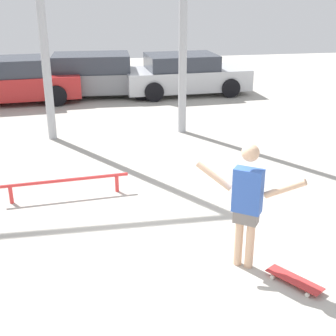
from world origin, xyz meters
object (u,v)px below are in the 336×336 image
at_px(skateboard, 294,280).
at_px(parked_car_grey, 96,76).
at_px(skateboarder, 247,200).
at_px(parked_car_silver, 185,75).
at_px(grind_rail, 65,183).
at_px(parked_car_red, 12,81).

distance_m(skateboard, parked_car_grey, 11.28).
relative_size(skateboarder, parked_car_silver, 0.41).
bearing_deg(grind_rail, skateboard, -47.19).
bearing_deg(parked_car_silver, parked_car_red, 179.55).
xyz_separation_m(skateboard, grind_rail, (-2.90, 3.13, 0.21)).
distance_m(skateboarder, parked_car_red, 10.91).
height_order(skateboard, parked_car_silver, parked_car_silver).
bearing_deg(skateboard, parked_car_red, 170.50).
height_order(skateboard, grind_rail, grind_rail).
bearing_deg(parked_car_red, parked_car_silver, -1.82).
bearing_deg(grind_rail, parked_car_silver, 63.88).
xyz_separation_m(skateboard, parked_car_red, (-4.67, 10.59, 0.60)).
xyz_separation_m(skateboard, parked_car_silver, (0.89, 10.84, 0.58)).
bearing_deg(skateboarder, parked_car_red, 148.47).
relative_size(skateboard, grind_rail, 0.33).
bearing_deg(parked_car_grey, skateboarder, -78.99).
xyz_separation_m(skateboarder, skateboard, (0.50, -0.52, -0.91)).
distance_m(skateboarder, parked_car_grey, 10.67).
bearing_deg(parked_car_silver, skateboarder, -100.68).
bearing_deg(parked_car_red, skateboarder, -71.93).
bearing_deg(skateboarder, grind_rail, 168.56).
distance_m(grind_rail, parked_car_silver, 8.60).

